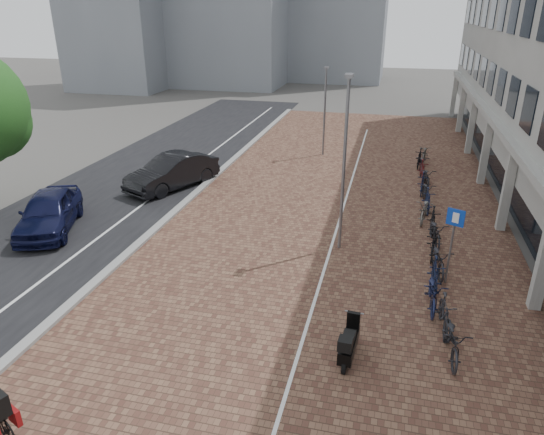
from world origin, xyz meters
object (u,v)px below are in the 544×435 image
at_px(car_navy, 49,212).
at_px(scooter_mid, 349,342).
at_px(car_dark, 172,172).
at_px(parking_sign, 453,234).

bearing_deg(car_navy, scooter_mid, -44.04).
height_order(car_dark, parking_sign, parking_sign).
height_order(car_navy, car_dark, car_dark).
bearing_deg(car_dark, scooter_mid, -24.22).
xyz_separation_m(car_navy, car_dark, (2.72, 6.07, 0.03)).
xyz_separation_m(scooter_mid, parking_sign, (2.78, 4.67, 1.28)).
bearing_deg(parking_sign, car_dark, 177.29).
distance_m(car_navy, car_dark, 6.65).
distance_m(car_dark, parking_sign, 14.54).
relative_size(car_navy, parking_sign, 1.77).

